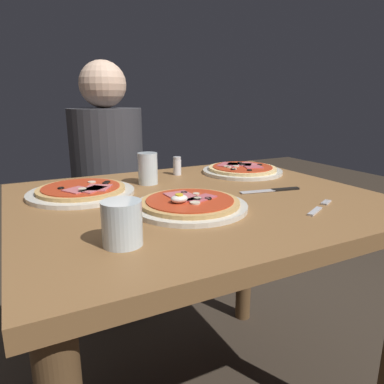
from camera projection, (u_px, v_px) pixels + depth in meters
dining_table at (198, 238)px, 1.06m from camera, size 1.01×0.86×0.75m
pizza_foreground at (190, 204)px, 0.91m from camera, size 0.30×0.30×0.05m
pizza_across_left at (242, 170)px, 1.35m from camera, size 0.30×0.30×0.03m
pizza_across_right at (82, 191)px, 1.04m from camera, size 0.31×0.31×0.03m
water_glass_near at (148, 171)px, 1.17m from camera, size 0.06×0.06×0.10m
water_glass_far at (122, 226)px, 0.68m from camera, size 0.08×0.08×0.09m
fork at (318, 209)px, 0.91m from camera, size 0.15×0.09×0.00m
knife at (274, 190)px, 1.09m from camera, size 0.20×0.05×0.01m
salt_shaker at (177, 166)px, 1.31m from camera, size 0.03×0.03×0.07m
diner_person at (110, 201)px, 1.66m from camera, size 0.32×0.32×1.18m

